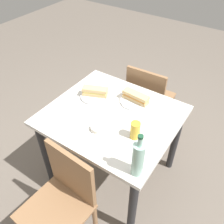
% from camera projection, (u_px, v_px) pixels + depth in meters
% --- Properties ---
extents(ground_plane, '(8.00, 8.00, 0.00)m').
position_uv_depth(ground_plane, '(112.00, 172.00, 2.31)').
color(ground_plane, '#6B6056').
extents(dining_table, '(0.97, 0.87, 0.74)m').
position_uv_depth(dining_table, '(112.00, 126.00, 1.90)').
color(dining_table, silver).
rests_on(dining_table, ground).
extents(chair_far, '(0.42, 0.42, 0.85)m').
position_uv_depth(chair_far, '(148.00, 99.00, 2.38)').
color(chair_far, '#936B47').
rests_on(chair_far, ground).
extents(chair_near, '(0.42, 0.42, 0.85)m').
position_uv_depth(chair_near, '(63.00, 198.00, 1.58)').
color(chair_near, '#936B47').
rests_on(chair_near, ground).
extents(plate_near, '(0.24, 0.24, 0.01)m').
position_uv_depth(plate_near, '(95.00, 95.00, 1.98)').
color(plate_near, white).
rests_on(plate_near, dining_table).
extents(baguette_sandwich_near, '(0.21, 0.14, 0.07)m').
position_uv_depth(baguette_sandwich_near, '(95.00, 91.00, 1.95)').
color(baguette_sandwich_near, '#DBB77A').
rests_on(baguette_sandwich_near, plate_near).
extents(knife_near, '(0.18, 0.05, 0.01)m').
position_uv_depth(knife_near, '(96.00, 90.00, 2.01)').
color(knife_near, silver).
rests_on(knife_near, plate_near).
extents(plate_far, '(0.24, 0.24, 0.01)m').
position_uv_depth(plate_far, '(135.00, 101.00, 1.92)').
color(plate_far, white).
rests_on(plate_far, dining_table).
extents(baguette_sandwich_far, '(0.22, 0.09, 0.07)m').
position_uv_depth(baguette_sandwich_far, '(136.00, 97.00, 1.89)').
color(baguette_sandwich_far, '#DBB77A').
rests_on(baguette_sandwich_far, plate_far).
extents(knife_far, '(0.18, 0.03, 0.01)m').
position_uv_depth(knife_far, '(138.00, 96.00, 1.95)').
color(knife_far, silver).
rests_on(knife_far, plate_far).
extents(water_bottle, '(0.07, 0.07, 0.32)m').
position_uv_depth(water_bottle, '(138.00, 159.00, 1.34)').
color(water_bottle, '#99C6B7').
rests_on(water_bottle, dining_table).
extents(beer_glass, '(0.07, 0.07, 0.13)m').
position_uv_depth(beer_glass, '(135.00, 130.00, 1.60)').
color(beer_glass, gold).
rests_on(beer_glass, dining_table).
extents(olive_bowl, '(0.10, 0.10, 0.03)m').
position_uv_depth(olive_bowl, '(97.00, 128.00, 1.68)').
color(olive_bowl, silver).
rests_on(olive_bowl, dining_table).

